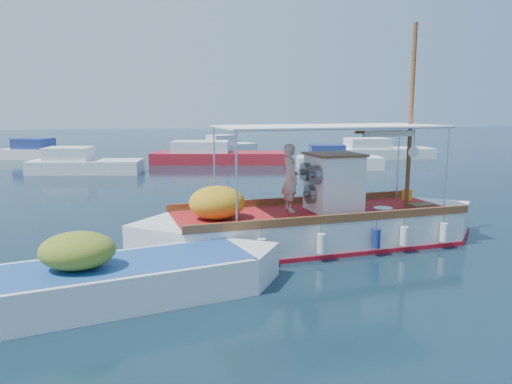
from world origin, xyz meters
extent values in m
plane|color=black|center=(0.00, 0.00, 0.00)|extent=(160.00, 160.00, 0.00)
cube|color=white|center=(0.53, -0.06, 0.38)|extent=(8.55, 3.88, 1.21)
cube|color=white|center=(-3.56, -0.64, 0.38)|extent=(2.73, 2.73, 1.21)
cube|color=white|center=(4.61, 0.52, 0.38)|extent=(2.73, 2.73, 1.21)
cube|color=#A7101B|center=(0.53, -0.06, 0.02)|extent=(8.67, 3.98, 0.20)
cube|color=#A41919|center=(0.53, -0.06, 0.97)|extent=(8.52, 3.66, 0.07)
cube|color=brown|center=(0.33, 1.31, 1.10)|extent=(8.29, 1.28, 0.22)
cube|color=brown|center=(0.72, -1.44, 1.10)|extent=(8.29, 1.28, 0.22)
cube|color=white|center=(1.07, 0.01, 1.81)|extent=(1.51, 1.60, 1.65)
cube|color=brown|center=(1.07, 0.01, 2.67)|extent=(1.63, 1.73, 0.07)
cylinder|color=slate|center=(0.41, -0.43, 2.14)|extent=(0.32, 0.58, 0.55)
cylinder|color=slate|center=(0.31, 0.26, 2.14)|extent=(0.32, 0.58, 0.55)
cylinder|color=slate|center=(0.36, -0.09, 1.54)|extent=(0.32, 0.58, 0.55)
cylinder|color=brown|center=(3.58, 0.37, 3.74)|extent=(0.15, 0.15, 5.50)
cylinder|color=brown|center=(2.70, 0.25, 3.30)|extent=(1.97, 0.37, 0.09)
cylinder|color=silver|center=(-2.36, 0.75, 2.23)|extent=(0.05, 0.05, 2.47)
cylinder|color=silver|center=(-2.02, -1.65, 2.23)|extent=(0.05, 0.05, 2.47)
cylinder|color=silver|center=(3.84, 1.63, 2.23)|extent=(0.05, 0.05, 2.47)
cylinder|color=silver|center=(4.18, -0.77, 2.23)|extent=(0.05, 0.05, 2.47)
cube|color=white|center=(0.91, -0.01, 3.49)|extent=(6.79, 3.53, 0.04)
ellipsoid|color=gold|center=(-2.41, -0.48, 1.45)|extent=(1.71, 1.51, 0.92)
cube|color=#FBA916|center=(1.86, 0.74, 1.21)|extent=(0.30, 0.23, 0.44)
cylinder|color=#FBA916|center=(4.01, 1.21, 1.18)|extent=(0.37, 0.37, 0.37)
cube|color=brown|center=(3.86, -0.04, 1.06)|extent=(0.78, 0.59, 0.13)
cylinder|color=#B2B2B2|center=(2.46, -0.40, 1.06)|extent=(0.62, 0.62, 0.13)
cylinder|color=white|center=(3.08, -0.87, 2.78)|extent=(0.33, 0.08, 0.33)
cylinder|color=white|center=(-1.43, -1.90, 0.49)|extent=(0.25, 0.25, 0.53)
cylinder|color=navy|center=(1.83, -1.43, 0.49)|extent=(0.25, 0.25, 0.53)
cylinder|color=white|center=(4.01, -1.12, 0.49)|extent=(0.25, 0.25, 0.53)
imported|color=#B9AA9A|center=(-0.21, 0.14, 1.99)|extent=(0.54, 0.76, 1.98)
cube|color=white|center=(-4.65, -3.45, 0.29)|extent=(5.65, 3.42, 1.03)
cube|color=white|center=(-2.10, -2.73, 0.29)|extent=(1.99, 1.99, 1.03)
cube|color=#214F98|center=(-4.65, -3.45, 0.78)|extent=(5.59, 3.19, 0.06)
ellipsoid|color=olive|center=(-5.53, -3.69, 1.18)|extent=(1.80, 1.60, 0.76)
cube|color=silver|center=(-8.73, 17.94, 0.30)|extent=(6.94, 3.33, 1.00)
cube|color=silver|center=(-9.72, 18.08, 1.20)|extent=(2.93, 2.40, 0.80)
cube|color=#A71B25|center=(0.03, 21.96, 0.30)|extent=(10.28, 4.45, 1.00)
cube|color=silver|center=(-1.44, 22.21, 1.20)|extent=(4.33, 3.02, 0.80)
cube|color=silver|center=(7.33, 17.41, 0.30)|extent=(5.78, 3.12, 1.00)
cube|color=navy|center=(6.52, 17.55, 1.20)|extent=(2.49, 2.22, 0.80)
cube|color=silver|center=(12.91, 23.31, 0.30)|extent=(8.09, 2.76, 1.00)
cube|color=silver|center=(11.70, 23.33, 1.20)|extent=(3.26, 2.27, 0.80)
cube|color=silver|center=(-13.18, 27.09, 0.30)|extent=(7.08, 4.60, 1.00)
cube|color=navy|center=(-14.12, 27.46, 1.20)|extent=(3.21, 2.80, 0.80)
cube|color=silver|center=(1.43, 30.03, 0.30)|extent=(5.38, 3.99, 1.00)
cube|color=silver|center=(0.76, 29.70, 1.20)|extent=(2.55, 2.41, 0.80)
camera|label=1|loc=(-3.65, -13.84, 4.04)|focal=35.00mm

